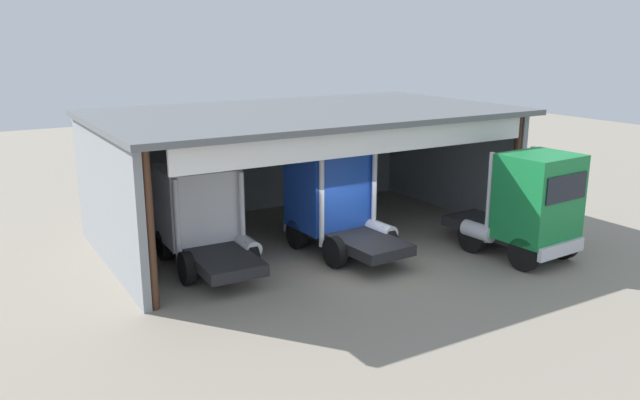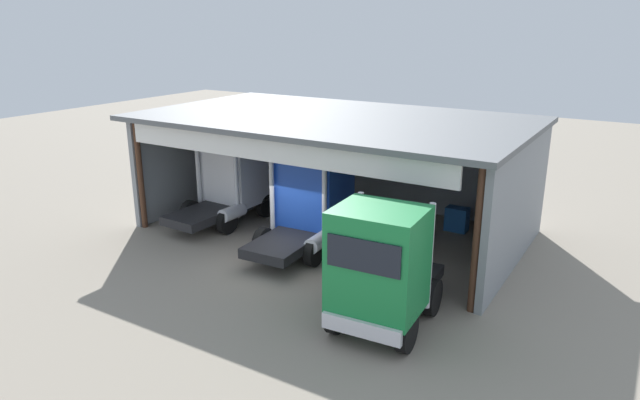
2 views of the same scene
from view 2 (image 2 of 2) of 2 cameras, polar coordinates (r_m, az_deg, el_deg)
name	(u,v)px [view 2 (image 2 of 2)]	position (r m, az deg, el deg)	size (l,w,h in m)	color
ground_plane	(278,263)	(20.71, -4.24, -6.34)	(80.00, 80.00, 0.00)	gray
workshop_shed	(346,147)	(23.68, 2.60, 5.34)	(15.17, 9.04, 4.81)	gray
truck_white_center_right_bay	(234,181)	(25.10, -8.58, 1.93)	(2.61, 5.31, 3.22)	white
truck_blue_center_bay	(310,198)	(21.61, -0.99, 0.15)	(2.80, 5.00, 3.71)	#1E47B7
truck_green_left_bay	(381,268)	(15.77, 6.18, -6.79)	(2.70, 4.75, 3.69)	#197F3D
oil_drum	(322,189)	(28.01, 0.16, 1.07)	(0.58, 0.58, 0.87)	gold
tool_cart	(457,219)	(24.29, 13.58, -1.88)	(0.90, 0.60, 1.00)	#1E59A5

